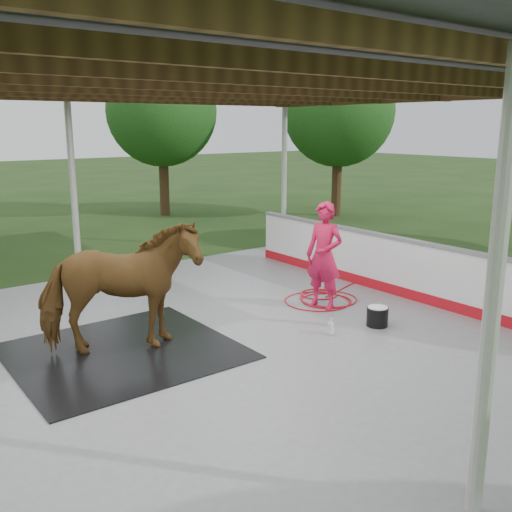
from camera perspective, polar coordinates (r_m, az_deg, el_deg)
ground at (r=8.78m, az=-6.31°, el=-9.25°), size 100.00×100.00×0.00m
concrete_slab at (r=8.77m, az=-6.31°, el=-9.10°), size 12.00×10.00×0.05m
pavilion_structure at (r=8.16m, az=-7.03°, el=17.49°), size 12.60×10.60×4.05m
dasher_board at (r=11.52m, az=13.63°, el=-1.04°), size 0.16×8.00×1.15m
tree_belt at (r=9.08m, az=-8.28°, el=15.86°), size 28.00×28.00×5.80m
rubber_mat at (r=8.71m, az=-13.10°, el=-9.27°), size 3.08×2.89×0.02m
horse at (r=8.40m, az=-13.44°, el=-3.13°), size 2.49×1.73×1.92m
handler at (r=10.31m, az=6.83°, el=0.05°), size 0.64×0.81×1.94m
wash_bucket at (r=9.71m, az=12.04°, el=-5.90°), size 0.36×0.36×0.33m
soap_bottle_a at (r=9.20m, az=7.47°, el=-6.99°), size 0.11×0.11×0.28m
soap_bottle_b at (r=10.49m, az=12.30°, el=-4.96°), size 0.10×0.10×0.17m
hose_coil at (r=10.98m, az=6.69°, el=-4.32°), size 2.30×1.29×0.02m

